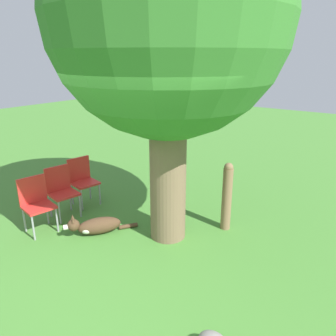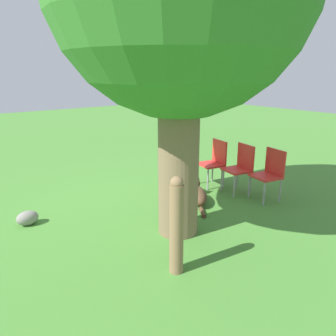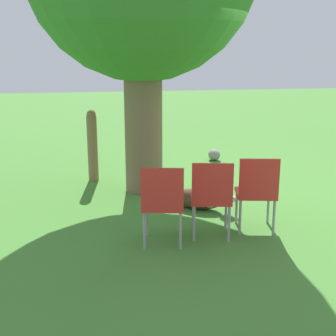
% 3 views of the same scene
% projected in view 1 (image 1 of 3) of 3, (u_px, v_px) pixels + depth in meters
% --- Properties ---
extents(ground_plane, '(30.00, 30.00, 0.00)m').
position_uv_depth(ground_plane, '(131.00, 266.00, 4.41)').
color(ground_plane, '#478433').
extents(oak_tree, '(3.17, 3.17, 4.75)m').
position_uv_depth(oak_tree, '(168.00, 20.00, 4.17)').
color(oak_tree, '#7A6047').
rests_on(oak_tree, ground_plane).
extents(dog, '(0.73, 1.00, 0.37)m').
position_uv_depth(dog, '(95.00, 226.00, 5.18)').
color(dog, '#513823').
rests_on(dog, ground_plane).
extents(fence_post, '(0.16, 0.16, 1.13)m').
position_uv_depth(fence_post, '(227.00, 196.00, 5.21)').
color(fence_post, '#846647').
rests_on(fence_post, ground_plane).
extents(red_chair_0, '(0.50, 0.51, 0.89)m').
position_uv_depth(red_chair_0, '(36.00, 201.00, 5.18)').
color(red_chair_0, red).
rests_on(red_chair_0, ground_plane).
extents(red_chair_1, '(0.50, 0.51, 0.89)m').
position_uv_depth(red_chair_1, '(61.00, 188.00, 5.67)').
color(red_chair_1, red).
rests_on(red_chair_1, ground_plane).
extents(red_chair_2, '(0.50, 0.51, 0.89)m').
position_uv_depth(red_chair_2, '(82.00, 178.00, 6.15)').
color(red_chair_2, red).
rests_on(red_chair_2, ground_plane).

